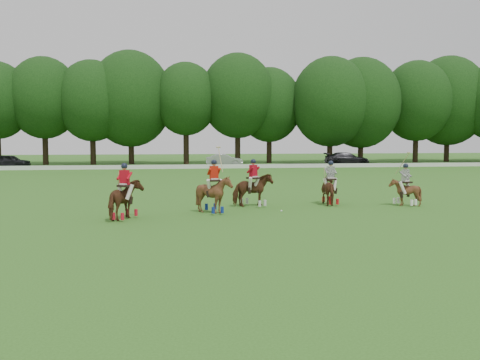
{
  "coord_description": "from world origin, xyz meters",
  "views": [
    {
      "loc": [
        -3.12,
        -20.33,
        3.37
      ],
      "look_at": [
        0.47,
        4.2,
        1.4
      ],
      "focal_mm": 40.0,
      "sensor_mm": 36.0,
      "label": 1
    }
  ],
  "objects": [
    {
      "name": "car_mid",
      "position": [
        4.21,
        42.5,
        0.72
      ],
      "size": [
        4.48,
        1.92,
        1.44
      ],
      "primitive_type": "imported",
      "rotation": [
        0.0,
        0.0,
        1.48
      ],
      "color": "#A5A6AB",
      "rests_on": "ground"
    },
    {
      "name": "polo_stripe_b",
      "position": [
        8.75,
        4.43,
        0.73
      ],
      "size": [
        1.57,
        1.62,
        2.64
      ],
      "color": "#4C2714",
      "rests_on": "ground"
    },
    {
      "name": "boundary_rail",
      "position": [
        0.0,
        38.0,
        0.22
      ],
      "size": [
        120.0,
        0.1,
        0.44
      ],
      "primitive_type": "cube",
      "color": "white",
      "rests_on": "ground"
    },
    {
      "name": "tree_line",
      "position": [
        0.26,
        48.05,
        8.23
      ],
      "size": [
        117.98,
        14.32,
        14.75
      ],
      "color": "black",
      "rests_on": "ground"
    },
    {
      "name": "polo_red_c",
      "position": [
        -0.83,
        3.26,
        0.87
      ],
      "size": [
        1.59,
        1.73,
        2.93
      ],
      "color": "#4C2714",
      "rests_on": "ground"
    },
    {
      "name": "polo_red_b",
      "position": [
        1.28,
        5.25,
        0.84
      ],
      "size": [
        2.12,
        2.08,
        2.33
      ],
      "color": "#4C2714",
      "rests_on": "ground"
    },
    {
      "name": "polo_stripe_a",
      "position": [
        5.25,
        5.43,
        0.79
      ],
      "size": [
        1.1,
        1.78,
        2.21
      ],
      "color": "#4C2714",
      "rests_on": "ground"
    },
    {
      "name": "car_left",
      "position": [
        -19.95,
        42.5,
        0.75
      ],
      "size": [
        4.62,
        2.51,
        1.49
      ],
      "primitive_type": "imported",
      "rotation": [
        0.0,
        0.0,
        1.39
      ],
      "color": "black",
      "rests_on": "ground"
    },
    {
      "name": "polo_ball",
      "position": [
        2.24,
        3.23,
        0.04
      ],
      "size": [
        0.09,
        0.09,
        0.09
      ],
      "primitive_type": "sphere",
      "color": "white",
      "rests_on": "ground"
    },
    {
      "name": "ground",
      "position": [
        0.0,
        0.0,
        0.0
      ],
      "size": [
        180.0,
        180.0,
        0.0
      ],
      "primitive_type": "plane",
      "color": "#32631C",
      "rests_on": "ground"
    },
    {
      "name": "car_right",
      "position": [
        19.34,
        42.5,
        0.79
      ],
      "size": [
        5.6,
        2.61,
        1.58
      ],
      "primitive_type": "imported",
      "rotation": [
        0.0,
        0.0,
        1.5
      ],
      "color": "black",
      "rests_on": "ground"
    },
    {
      "name": "polo_red_a",
      "position": [
        -4.65,
        1.95,
        0.84
      ],
      "size": [
        1.58,
        2.1,
        2.32
      ],
      "color": "#4C2714",
      "rests_on": "ground"
    }
  ]
}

